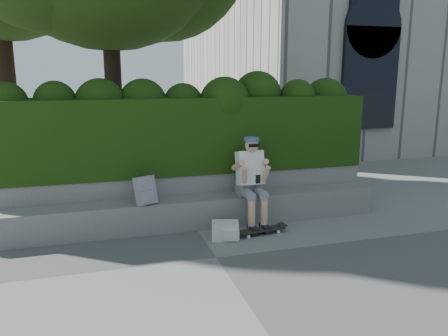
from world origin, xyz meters
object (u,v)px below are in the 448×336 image
object	(u,v)px
skateboard	(261,230)
backpack_plaid	(145,190)
backpack_ground	(225,230)
person	(251,178)

from	to	relation	value
skateboard	backpack_plaid	distance (m)	1.80
backpack_plaid	backpack_ground	size ratio (longest dim) A/B	1.09
person	skateboard	world-z (taller)	person
skateboard	backpack_ground	xyz separation A→B (m)	(-0.56, -0.02, 0.06)
skateboard	backpack_ground	world-z (taller)	backpack_ground
backpack_plaid	backpack_ground	xyz separation A→B (m)	(1.05, -0.54, -0.53)
person	backpack_ground	size ratio (longest dim) A/B	3.65
person	backpack_plaid	world-z (taller)	person
skateboard	person	bearing A→B (deg)	84.32
skateboard	backpack_plaid	world-z (taller)	backpack_plaid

